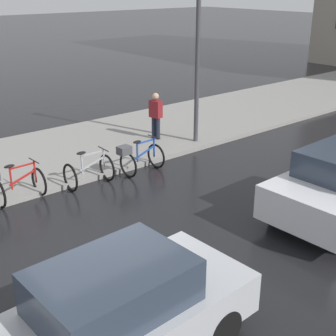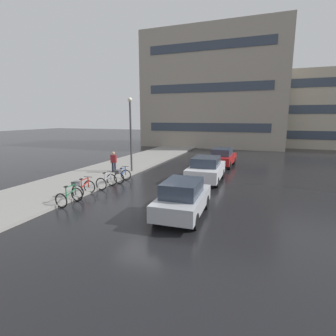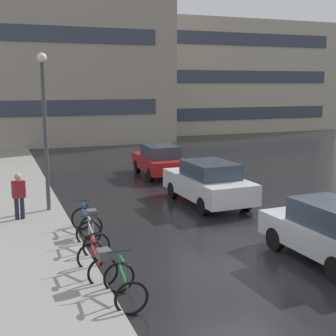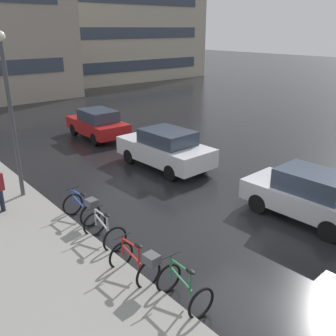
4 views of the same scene
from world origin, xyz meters
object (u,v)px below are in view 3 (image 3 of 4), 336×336
Objects in this scene: car_silver at (330,231)px; pedestrian at (19,195)px; car_red at (160,160)px; bicycle_third at (92,238)px; bicycle_second at (98,261)px; streetlamp at (45,119)px; bicycle_nearest at (125,285)px; car_white at (208,183)px; bicycle_farthest at (88,220)px.

car_silver is 2.33× the size of pedestrian.
bicycle_third is at bearing -119.23° from car_red.
car_red is (5.57, 11.43, 0.28)m from bicycle_second.
car_silver is 0.70× the size of streetlamp.
car_silver is at bearing -40.93° from pedestrian.
pedestrian is (-1.69, 3.53, 0.54)m from bicycle_third.
car_silver is at bearing -8.27° from bicycle_second.
car_silver is at bearing -48.85° from streetlamp.
streetlamp reaches higher than car_red.
streetlamp is (-5.98, -5.13, 2.54)m from car_red.
bicycle_nearest is 0.29× the size of car_silver.
car_white reaches higher than bicycle_nearest.
bicycle_farthest is 9.55m from car_red.
pedestrian reaches higher than car_white.
bicycle_second is 1.95m from bicycle_third.
bicycle_nearest is 0.20× the size of streetlamp.
bicycle_second is 5.90m from car_silver.
bicycle_farthest is at bearing -122.71° from car_red.
car_silver is 0.88× the size of car_white.
car_red is at bearing 40.47° from pedestrian.
streetlamp is at bearing 98.65° from bicycle_third.
car_silver reaches higher than car_red.
streetlamp is at bearing 131.15° from car_silver.
car_red is at bearing 88.86° from car_white.
car_silver reaches higher than bicycle_second.
bicycle_second is 1.01× the size of bicycle_farthest.
pedestrian reaches higher than car_red.
car_red is 9.21m from pedestrian.
bicycle_farthest is (0.16, 1.47, 0.09)m from bicycle_third.
bicycle_farthest is 0.34× the size of car_red.
car_white is (5.45, 5.56, 0.33)m from bicycle_second.
car_white is at bearing 34.95° from bicycle_third.
car_red is (5.29, 12.72, 0.38)m from bicycle_nearest.
bicycle_second is 0.34× the size of car_red.
bicycle_second is at bearing -134.41° from car_white.
car_white is 2.65× the size of pedestrian.
streetlamp is (-0.42, 6.30, 2.82)m from bicycle_second.
car_white is 6.89m from pedestrian.
car_white is at bearing 93.43° from car_silver.
car_red is 0.73× the size of streetlamp.
pedestrian is at bearing 139.07° from car_silver.
streetlamp reaches higher than car_white.
pedestrian is at bearing 104.26° from bicycle_nearest.
streetlamp is at bearing -139.40° from car_red.
bicycle_nearest is 1.32m from bicycle_second.
car_white is at bearing -91.14° from car_red.
bicycle_second is at bearing 102.13° from bicycle_nearest.
pedestrian reaches higher than bicycle_third.
bicycle_nearest is at bearing -175.45° from car_silver.
bicycle_farthest is at bearing 141.96° from car_silver.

